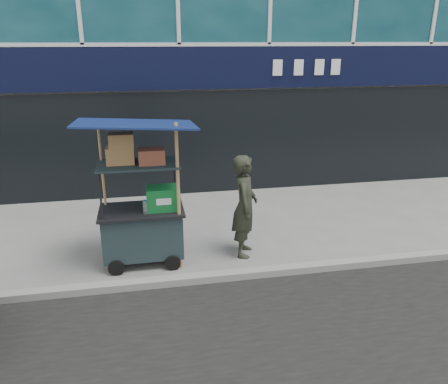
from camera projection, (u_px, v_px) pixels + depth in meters
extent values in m
plane|color=slate|center=(209.00, 274.00, 6.89)|extent=(80.00, 80.00, 0.00)
cube|color=gray|center=(210.00, 277.00, 6.69)|extent=(80.00, 0.18, 0.12)
cube|color=black|center=(180.00, 69.00, 9.51)|extent=(15.68, 0.06, 0.90)
cube|color=black|center=(182.00, 145.00, 10.11)|extent=(15.68, 0.04, 2.40)
cube|color=black|center=(143.00, 232.00, 7.13)|extent=(1.26, 0.74, 0.74)
cylinder|color=black|center=(116.00, 268.00, 6.83)|extent=(0.25, 0.05, 0.25)
cylinder|color=black|center=(173.00, 263.00, 6.98)|extent=(0.25, 0.05, 0.25)
cube|color=black|center=(141.00, 210.00, 7.00)|extent=(1.35, 0.82, 0.04)
cylinder|color=black|center=(101.00, 197.00, 6.49)|extent=(0.03, 0.03, 0.79)
cylinder|color=black|center=(178.00, 193.00, 6.69)|extent=(0.03, 0.03, 0.79)
cylinder|color=black|center=(104.00, 184.00, 7.07)|extent=(0.03, 0.03, 0.79)
cylinder|color=black|center=(175.00, 180.00, 7.27)|extent=(0.03, 0.03, 0.79)
cube|color=black|center=(138.00, 164.00, 6.75)|extent=(1.26, 0.74, 0.03)
cylinder|color=olive|center=(179.00, 199.00, 6.73)|extent=(0.05, 0.05, 2.36)
cylinder|color=olive|center=(104.00, 193.00, 7.12)|extent=(0.04, 0.04, 2.26)
cube|color=#0D1C4B|center=(136.00, 124.00, 6.54)|extent=(1.79, 1.26, 0.21)
cube|color=#0F6323|center=(163.00, 198.00, 6.95)|extent=(0.53, 0.37, 0.37)
cylinder|color=silver|center=(145.00, 207.00, 6.78)|extent=(0.07, 0.07, 0.21)
cylinder|color=#173FB2|center=(145.00, 200.00, 6.74)|extent=(0.03, 0.03, 0.02)
cube|color=brown|center=(120.00, 155.00, 6.70)|extent=(0.42, 0.32, 0.26)
cube|color=brown|center=(152.00, 156.00, 6.69)|extent=(0.40, 0.29, 0.23)
cube|color=brown|center=(121.00, 140.00, 6.61)|extent=(0.37, 0.27, 0.21)
imported|color=#262A1E|center=(245.00, 206.00, 7.28)|extent=(0.58, 0.73, 1.75)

